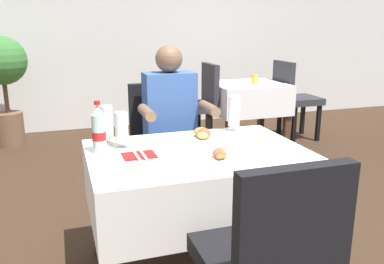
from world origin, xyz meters
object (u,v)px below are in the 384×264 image
object	(u,v)px
plate_near_camera	(221,156)
beer_glass_left	(107,124)
background_chair_right	(294,95)
seated_diner_far	(172,124)
background_chair_left	(197,101)
plate_far_diner	(201,136)
chair_near_camera_side	(268,258)
beer_glass_middle	(122,129)
potted_plant_corner	(3,74)
background_dining_table	(247,100)
napkin_cutlery_set	(139,155)
background_table_tumbler	(254,79)
chair_far_diner_seat	(162,142)
main_dining_table	(198,179)
beer_glass_right	(234,114)
cola_bottle_primary	(99,130)

from	to	relation	value
plate_near_camera	beer_glass_left	bearing A→B (deg)	138.71
background_chair_right	seated_diner_far	bearing A→B (deg)	-141.62
background_chair_left	plate_far_diner	bearing A→B (deg)	-108.21
chair_near_camera_side	background_chair_right	bearing A→B (deg)	56.65
seated_diner_far	beer_glass_middle	distance (m)	0.69
background_chair_left	potted_plant_corner	size ratio (longest dim) A/B	0.76
background_dining_table	napkin_cutlery_set	bearing A→B (deg)	-127.27
plate_far_diner	background_table_tumbler	bearing A→B (deg)	55.85
plate_far_diner	background_chair_right	xyz separation A→B (m)	(1.93, 2.07, -0.20)
chair_far_diner_seat	plate_near_camera	distance (m)	1.00
main_dining_table	chair_near_camera_side	distance (m)	0.81
background_table_tumbler	chair_far_diner_seat	bearing A→B (deg)	-136.12
beer_glass_left	beer_glass_right	xyz separation A→B (m)	(0.81, 0.04, -0.00)
plate_far_diner	beer_glass_left	size ratio (longest dim) A/B	1.10
background_dining_table	main_dining_table	bearing A→B (deg)	-121.65
plate_far_diner	napkin_cutlery_set	world-z (taller)	plate_far_diner
plate_far_diner	background_chair_left	bearing A→B (deg)	71.79
chair_far_diner_seat	beer_glass_middle	world-z (taller)	chair_far_diner_seat
beer_glass_middle	background_chair_left	distance (m)	2.40
plate_near_camera	seated_diner_far	bearing A→B (deg)	91.52
napkin_cutlery_set	plate_far_diner	bearing A→B (deg)	24.88
beer_glass_middle	background_table_tumbler	distance (m)	2.73
seated_diner_far	background_dining_table	distance (m)	2.07
background_chair_left	chair_near_camera_side	bearing A→B (deg)	-104.05
cola_bottle_primary	background_chair_right	xyz separation A→B (m)	(2.53, 2.13, -0.30)
main_dining_table	napkin_cutlery_set	bearing A→B (deg)	178.68
main_dining_table	chair_far_diner_seat	distance (m)	0.81
seated_diner_far	background_chair_right	world-z (taller)	seated_diner_far
background_table_tumbler	background_dining_table	bearing A→B (deg)	129.90
cola_bottle_primary	plate_near_camera	bearing A→B (deg)	-27.74
seated_diner_far	beer_glass_left	world-z (taller)	seated_diner_far
main_dining_table	background_chair_right	bearing A→B (deg)	48.23
seated_diner_far	background_dining_table	size ratio (longest dim) A/B	1.51
seated_diner_far	beer_glass_middle	xyz separation A→B (m)	(-0.43, -0.52, 0.13)
background_dining_table	background_table_tumbler	world-z (taller)	background_table_tumbler
background_table_tumbler	beer_glass_middle	bearing A→B (deg)	-132.12
chair_far_diner_seat	seated_diner_far	world-z (taller)	seated_diner_far
main_dining_table	plate_far_diner	world-z (taller)	plate_far_diner
plate_far_diner	background_chair_right	bearing A→B (deg)	46.90
cola_bottle_primary	chair_near_camera_side	bearing A→B (deg)	-61.60
seated_diner_far	beer_glass_left	distance (m)	0.66
main_dining_table	beer_glass_left	world-z (taller)	beer_glass_left
chair_near_camera_side	beer_glass_middle	xyz separation A→B (m)	(-0.38, 0.98, 0.29)
plate_far_diner	beer_glass_middle	xyz separation A→B (m)	(-0.47, -0.02, 0.09)
beer_glass_right	background_dining_table	size ratio (longest dim) A/B	0.27
cola_bottle_primary	potted_plant_corner	world-z (taller)	potted_plant_corner
beer_glass_left	background_chair_left	world-z (taller)	background_chair_left
background_chair_right	background_table_tumbler	world-z (taller)	background_chair_right
beer_glass_right	background_table_tumbler	size ratio (longest dim) A/B	2.09
seated_diner_far	cola_bottle_primary	bearing A→B (deg)	-134.61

